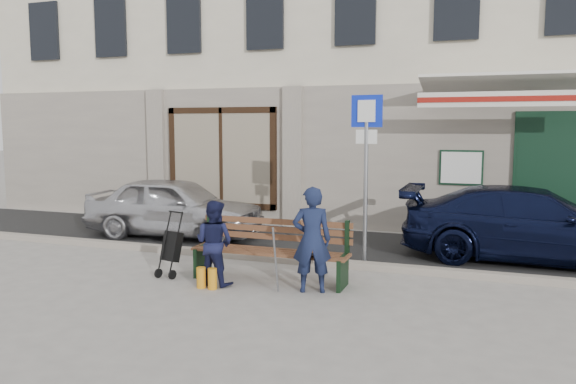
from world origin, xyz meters
The scene contains 11 objects.
ground centered at (0.00, 0.00, 0.00)m, with size 80.00×80.00×0.00m, color #9E9991.
asphalt_lane centered at (0.00, 3.10, 0.01)m, with size 60.00×3.20×0.01m, color #282828.
curb centered at (0.00, 1.50, 0.06)m, with size 60.00×0.18×0.12m, color #9E9384.
building centered at (0.01, 8.45, 4.97)m, with size 20.00×8.27×10.00m.
car_silver centered at (-3.31, 2.86, 0.63)m, with size 1.50×3.72×1.27m, color silver.
car_navy centered at (3.58, 3.01, 0.64)m, with size 1.78×4.39×1.27m, color black.
parking_sign centered at (0.92, 1.84, 1.90)m, with size 0.52×0.09×2.81m.
bench centered at (-0.26, 0.36, 0.46)m, with size 2.40×1.17×0.98m.
man centered at (0.54, 0.04, 0.74)m, with size 0.54×0.36×1.49m, color #161E3D.
woman centered at (-0.91, -0.08, 0.62)m, with size 0.60×0.47×1.24m, color #141738.
stroller centered at (-1.76, 0.14, 0.44)m, with size 0.35×0.45×0.99m.
Camera 1 is at (2.78, -7.28, 2.32)m, focal length 35.00 mm.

